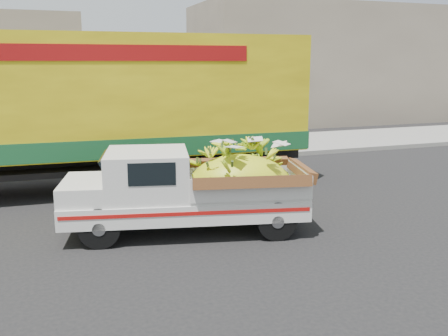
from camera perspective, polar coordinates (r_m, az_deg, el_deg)
name	(u,v)px	position (r m, az deg, el deg)	size (l,w,h in m)	color
ground	(83,236)	(9.64, -15.81, -7.54)	(100.00, 100.00, 0.00)	black
curb	(68,169)	(15.38, -17.43, -0.08)	(60.00, 0.25, 0.15)	gray
sidewalk	(65,156)	(17.44, -17.74, 1.27)	(60.00, 4.00, 0.14)	gray
building_right	(327,65)	(28.08, 11.65, 11.47)	(14.00, 6.00, 6.00)	gray
pickup_truck	(204,188)	(9.39, -2.35, -2.25)	(4.69, 2.52, 1.56)	black
semi_trailer	(65,106)	(12.66, -17.72, 6.79)	(12.03, 3.00, 3.80)	black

